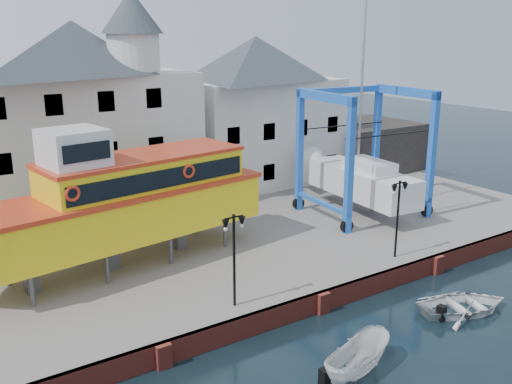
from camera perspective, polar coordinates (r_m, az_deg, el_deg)
ground at (r=27.13m, az=6.62°, el=-11.88°), size 140.00×140.00×0.00m
hardstanding at (r=35.26m, az=-4.98°, el=-4.25°), size 44.00×22.00×1.00m
quay_wall at (r=26.97m, az=6.50°, el=-10.85°), size 44.00×0.47×1.00m
building_white_main at (r=38.48m, az=-17.08°, el=7.32°), size 14.00×8.30×14.00m
building_white_right at (r=45.05m, az=-0.02°, el=8.20°), size 12.00×8.00×11.20m
shed_dark at (r=50.36m, az=10.80°, el=4.58°), size 8.00×7.00×4.00m
lamp_post_left at (r=24.15m, az=-2.22°, el=-4.52°), size 1.12×0.32×4.20m
lamp_post_right at (r=30.32m, az=14.09°, el=-0.74°), size 1.12×0.32×4.20m
tour_boat at (r=28.83m, az=-14.47°, el=-1.10°), size 17.06×6.25×7.26m
travel_lift at (r=38.28m, az=9.78°, el=2.00°), size 7.70×10.44×15.49m
motorboat_a at (r=23.07m, az=9.99°, el=-17.43°), size 3.97×2.30×1.44m
motorboat_b at (r=28.71m, az=20.01°, el=-11.16°), size 5.13×4.36×0.90m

